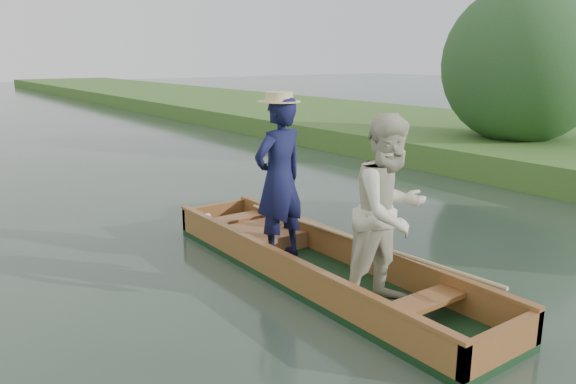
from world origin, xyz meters
TOP-DOWN VIEW (x-y plane):
  - ground at (0.00, 0.00)m, footprint 120.00×120.00m
  - trees_far at (1.69, 7.34)m, footprint 22.09×14.16m
  - punt at (0.01, -0.23)m, footprint 1.12×5.00m

SIDE VIEW (x-z plane):
  - ground at x=0.00m, z-range 0.00..0.00m
  - punt at x=0.01m, z-range -0.28..1.88m
  - trees_far at x=1.69m, z-range 0.15..4.50m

